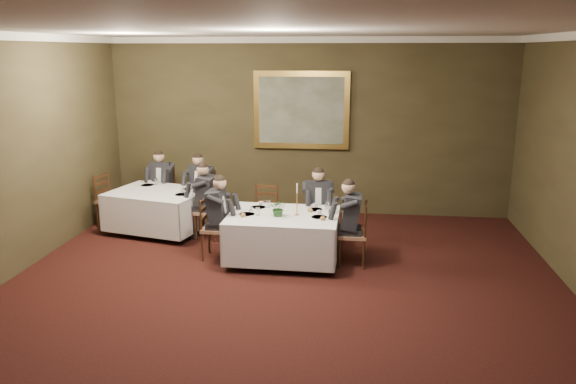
% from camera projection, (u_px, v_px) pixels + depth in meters
% --- Properties ---
extents(ground, '(10.00, 10.00, 0.00)m').
position_uv_depth(ground, '(271.00, 325.00, 6.83)').
color(ground, black).
rests_on(ground, ground).
extents(ceiling, '(8.00, 10.00, 0.10)m').
position_uv_depth(ceiling, '(269.00, 26.00, 5.97)').
color(ceiling, silver).
rests_on(ceiling, back_wall).
extents(back_wall, '(8.00, 0.10, 3.50)m').
position_uv_depth(back_wall, '(308.00, 127.00, 11.21)').
color(back_wall, '#372F1B').
rests_on(back_wall, ground).
extents(crown_molding, '(8.00, 10.00, 0.12)m').
position_uv_depth(crown_molding, '(269.00, 32.00, 5.99)').
color(crown_molding, white).
rests_on(crown_molding, back_wall).
extents(table_main, '(1.75, 1.34, 0.67)m').
position_uv_depth(table_main, '(283.00, 234.00, 8.81)').
color(table_main, black).
rests_on(table_main, ground).
extents(table_second, '(1.91, 1.62, 0.67)m').
position_uv_depth(table_second, '(158.00, 208.00, 10.25)').
color(table_second, black).
rests_on(table_second, ground).
extents(chair_main_backleft, '(0.48, 0.46, 1.00)m').
position_uv_depth(chair_main_backleft, '(264.00, 226.00, 9.76)').
color(chair_main_backleft, '#91674A').
rests_on(chair_main_backleft, ground).
extents(chair_main_backright, '(0.49, 0.47, 1.00)m').
position_uv_depth(chair_main_backright, '(317.00, 228.00, 9.64)').
color(chair_main_backright, '#91674A').
rests_on(chair_main_backright, ground).
extents(diner_main_backright, '(0.46, 0.53, 1.35)m').
position_uv_depth(diner_main_backright, '(318.00, 215.00, 9.57)').
color(diner_main_backright, black).
rests_on(diner_main_backright, chair_main_backright).
extents(chair_main_endleft, '(0.43, 0.45, 1.00)m').
position_uv_depth(chair_main_endleft, '(216.00, 241.00, 8.99)').
color(chair_main_endleft, '#91674A').
rests_on(chair_main_endleft, ground).
extents(diner_main_endleft, '(0.49, 0.43, 1.35)m').
position_uv_depth(diner_main_endleft, '(216.00, 227.00, 8.93)').
color(diner_main_endleft, black).
rests_on(diner_main_endleft, chair_main_endleft).
extents(chair_main_endright, '(0.43, 0.45, 1.00)m').
position_uv_depth(chair_main_endright, '(353.00, 247.00, 8.70)').
color(chair_main_endright, '#91674A').
rests_on(chair_main_endright, ground).
extents(diner_main_endright, '(0.49, 0.42, 1.35)m').
position_uv_depth(diner_main_endright, '(353.00, 233.00, 8.65)').
color(diner_main_endright, black).
rests_on(diner_main_endright, chair_main_endright).
extents(chair_sec_backleft, '(0.46, 0.44, 1.00)m').
position_uv_depth(chair_sec_backleft, '(163.00, 203.00, 11.22)').
color(chair_sec_backleft, '#91674A').
rests_on(chair_sec_backleft, ground).
extents(diner_sec_backleft, '(0.43, 0.50, 1.35)m').
position_uv_depth(diner_sec_backleft, '(162.00, 192.00, 11.15)').
color(diner_sec_backleft, black).
rests_on(diner_sec_backleft, chair_sec_backleft).
extents(chair_sec_backright, '(0.56, 0.55, 1.00)m').
position_uv_depth(chair_sec_backright, '(203.00, 207.00, 10.91)').
color(chair_sec_backright, '#91674A').
rests_on(chair_sec_backright, ground).
extents(diner_sec_backright, '(0.55, 0.59, 1.35)m').
position_uv_depth(diner_sec_backright, '(202.00, 196.00, 10.85)').
color(diner_sec_backright, black).
rests_on(diner_sec_backright, chair_sec_backright).
extents(chair_sec_endright, '(0.47, 0.49, 1.00)m').
position_uv_depth(chair_sec_endright, '(210.00, 222.00, 9.94)').
color(chair_sec_endright, '#91674A').
rests_on(chair_sec_endright, ground).
extents(diner_sec_endright, '(0.52, 0.45, 1.35)m').
position_uv_depth(diner_sec_endright, '(208.00, 210.00, 9.88)').
color(diner_sec_endright, black).
rests_on(diner_sec_endright, chair_sec_endright).
extents(chair_sec_endleft, '(0.53, 0.54, 1.00)m').
position_uv_depth(chair_sec_endleft, '(111.00, 211.00, 10.65)').
color(chair_sec_endleft, '#91674A').
rests_on(chair_sec_endleft, ground).
extents(centerpiece, '(0.28, 0.25, 0.29)m').
position_uv_depth(centerpiece, '(279.00, 207.00, 8.60)').
color(centerpiece, '#2D5926').
rests_on(centerpiece, table_main).
extents(candlestick, '(0.08, 0.08, 0.52)m').
position_uv_depth(candlestick, '(297.00, 203.00, 8.65)').
color(candlestick, '#C78B3C').
rests_on(candlestick, table_main).
extents(place_setting_table_main, '(0.33, 0.31, 0.14)m').
position_uv_depth(place_setting_table_main, '(262.00, 205.00, 9.15)').
color(place_setting_table_main, white).
rests_on(place_setting_table_main, table_main).
extents(place_setting_table_second, '(0.33, 0.31, 0.14)m').
position_uv_depth(place_setting_table_second, '(150.00, 183.00, 10.65)').
color(place_setting_table_second, white).
rests_on(place_setting_table_second, table_second).
extents(painting, '(1.90, 0.09, 1.53)m').
position_uv_depth(painting, '(301.00, 110.00, 11.08)').
color(painting, '#E4AE53').
rests_on(painting, back_wall).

